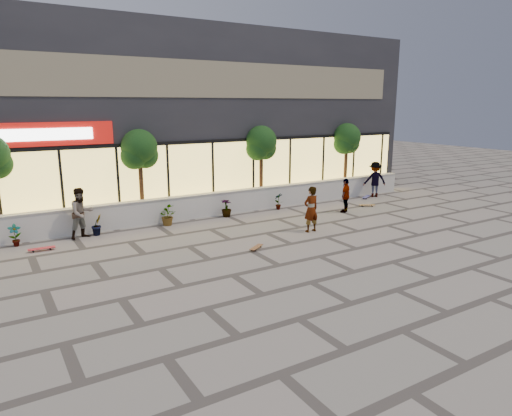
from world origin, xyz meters
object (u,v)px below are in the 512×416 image
skateboard_left (42,248)px  tree_east (347,140)px  skater_right_near (346,195)px  tree_midwest (139,151)px  skateboard_right_near (367,205)px  skateboard_right_far (366,197)px  skater_center (311,209)px  skateboard_center (256,247)px  skater_left (82,213)px  tree_mideast (261,145)px  skater_right_far (375,179)px

skateboard_left → tree_east: bearing=10.2°
tree_east → skater_right_near: 4.97m
tree_midwest → skateboard_right_near: 11.10m
tree_east → skater_right_near: size_ratio=2.47×
skateboard_right_near → skateboard_right_far: bearing=76.9°
tree_east → tree_midwest: bearing=180.0°
skater_right_near → skateboard_right_near: size_ratio=2.08×
skater_center → skateboard_center: skater_center is taller
tree_east → skateboard_center: bearing=-147.7°
tree_midwest → skater_left: bearing=-152.9°
skateboard_center → skateboard_left: size_ratio=0.84×
skater_center → skateboard_left: bearing=-18.0°
tree_midwest → skateboard_right_far: tree_midwest is taller
skater_left → skateboard_center: (4.85, -4.54, -0.88)m
skateboard_left → skateboard_right_far: 16.02m
skater_left → skater_right_near: size_ratio=1.20×
tree_mideast → skateboard_right_near: 5.98m
skateboard_center → tree_midwest: bearing=76.1°
skater_left → skater_right_far: 15.10m
tree_east → skater_right_far: tree_east is taller
skater_center → skateboard_right_far: 7.58m
tree_midwest → skateboard_right_near: size_ratio=5.12×
tree_mideast → skater_left: (-8.74, -1.40, -2.03)m
skateboard_left → skateboard_right_near: bearing=-0.8°
tree_east → skater_left: size_ratio=2.05×
skater_right_near → skateboard_right_near: skater_right_near is taller
tree_midwest → tree_east: same height
tree_east → skateboard_center: tree_east is taller
skater_center → skater_right_far: bearing=-153.9°
tree_midwest → skateboard_right_near: tree_midwest is taller
skateboard_right_near → skateboard_right_far: (1.43, 1.50, 0.01)m
tree_east → skater_right_far: bearing=-58.4°
skater_right_near → skateboard_right_far: bearing=179.3°
tree_mideast → skater_right_far: size_ratio=2.06×
skateboard_left → skater_right_near: bearing=-2.7°
skater_right_near → tree_midwest: bearing=-52.0°
skater_center → skateboard_left: skater_center is taller
tree_midwest → skater_left: 3.69m
skater_left → skater_right_far: size_ratio=1.01×
skater_center → skateboard_center: bearing=14.0°
tree_midwest → skater_center: 7.53m
tree_mideast → skater_right_far: bearing=-12.4°
skateboard_center → skateboard_right_far: bearing=-8.6°
skater_left → skateboard_right_far: size_ratio=2.22×
skater_left → skateboard_right_near: skater_left is taller
skateboard_center → skater_center: bearing=-18.3°
tree_east → skateboard_right_far: (0.21, -1.50, -2.90)m
tree_mideast → skater_right_far: (6.36, -1.40, -2.04)m
skater_left → skateboard_right_far: 14.48m
tree_mideast → tree_east: size_ratio=1.00×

